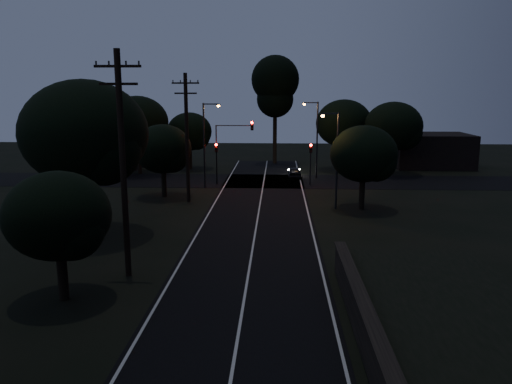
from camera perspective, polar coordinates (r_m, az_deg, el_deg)
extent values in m
cube|color=black|center=(31.74, -0.16, -5.13)|extent=(8.00, 70.00, 0.02)
cube|color=black|center=(51.21, 0.90, 1.27)|extent=(60.00, 8.00, 0.02)
cube|color=beige|center=(31.73, -0.16, -5.10)|extent=(0.12, 70.00, 0.01)
cube|color=beige|center=(32.12, -6.88, -4.98)|extent=(0.12, 70.00, 0.01)
cube|color=beige|center=(31.78, 6.63, -5.16)|extent=(0.12, 70.00, 0.01)
cylinder|color=black|center=(24.80, -14.97, 2.79)|extent=(0.30, 0.30, 11.00)
cube|color=black|center=(24.57, -15.55, 13.69)|extent=(2.20, 0.12, 0.12)
cube|color=black|center=(24.54, -15.44, 11.82)|extent=(1.80, 0.12, 0.12)
cylinder|color=black|center=(41.24, -7.90, 6.04)|extent=(0.30, 0.30, 10.50)
cube|color=black|center=(41.07, -8.07, 12.23)|extent=(2.20, 0.12, 0.12)
cube|color=black|center=(41.06, -8.04, 11.11)|extent=(1.80, 0.12, 0.12)
cylinder|color=black|center=(23.85, -21.23, -8.96)|extent=(0.44, 0.44, 2.13)
ellipsoid|color=black|center=(23.07, -21.72, -2.51)|extent=(4.52, 4.52, 3.84)
sphere|color=black|center=(22.47, -20.26, -3.96)|extent=(2.71, 2.71, 2.71)
cylinder|color=black|center=(33.45, -18.45, -1.70)|extent=(0.44, 0.44, 3.60)
ellipsoid|color=black|center=(32.75, -18.97, 6.36)|extent=(7.77, 7.77, 6.60)
sphere|color=black|center=(31.62, -17.09, 4.90)|extent=(4.66, 4.66, 4.66)
cylinder|color=black|center=(44.25, -10.47, 0.97)|extent=(0.44, 0.44, 2.33)
ellipsoid|color=black|center=(43.81, -10.62, 4.87)|extent=(4.97, 4.97, 4.22)
sphere|color=black|center=(43.20, -9.62, 4.15)|extent=(2.98, 2.98, 2.98)
cylinder|color=black|center=(59.83, -7.53, 3.82)|extent=(0.44, 0.44, 2.45)
ellipsoid|color=black|center=(59.49, -7.61, 6.87)|extent=(5.25, 5.25, 4.46)
sphere|color=black|center=(58.87, -6.80, 6.33)|extent=(3.15, 3.15, 3.15)
cylinder|color=black|center=(57.03, -13.20, 3.63)|extent=(0.44, 0.44, 3.20)
ellipsoid|color=black|center=(56.63, -13.40, 7.77)|extent=(6.74, 6.74, 5.73)
sphere|color=black|center=(55.72, -12.38, 7.06)|extent=(4.04, 4.04, 4.04)
cylinder|color=black|center=(59.35, 9.88, 3.96)|extent=(0.44, 0.44, 3.00)
ellipsoid|color=black|center=(58.98, 10.01, 7.74)|extent=(6.45, 6.45, 5.48)
sphere|color=black|center=(58.54, 11.17, 7.03)|extent=(3.87, 3.87, 3.87)
cylinder|color=black|center=(57.29, 15.22, 3.44)|extent=(0.44, 0.44, 2.94)
ellipsoid|color=black|center=(56.91, 15.43, 7.25)|extent=(6.28, 6.28, 5.34)
sphere|color=black|center=(56.60, 16.62, 6.53)|extent=(3.77, 3.77, 3.77)
cylinder|color=black|center=(39.72, 12.00, -0.21)|extent=(0.44, 0.44, 2.42)
ellipsoid|color=black|center=(39.22, 12.19, 4.29)|extent=(5.14, 5.14, 4.37)
sphere|color=black|center=(38.95, 13.59, 3.42)|extent=(3.09, 3.09, 3.09)
cylinder|color=black|center=(63.61, 2.17, 6.61)|extent=(0.50, 0.50, 7.40)
sphere|color=black|center=(63.40, 2.21, 12.74)|extent=(5.92, 5.92, 5.92)
sphere|color=black|center=(63.39, 2.20, 10.55)|extent=(4.58, 4.58, 4.58)
cube|color=black|center=(64.45, -16.95, 4.84)|extent=(10.00, 8.00, 4.40)
cube|color=black|center=(64.51, 19.32, 4.52)|extent=(9.00, 7.00, 4.00)
cylinder|color=black|center=(49.33, -4.51, 2.71)|extent=(0.12, 0.12, 3.20)
cube|color=black|center=(49.06, -4.55, 5.08)|extent=(0.28, 0.22, 0.90)
sphere|color=#FF0705|center=(48.90, -4.58, 5.41)|extent=(0.22, 0.22, 0.22)
cylinder|color=black|center=(49.06, 6.22, 2.63)|extent=(0.12, 0.12, 3.20)
cube|color=black|center=(48.79, 6.28, 5.01)|extent=(0.28, 0.22, 0.90)
sphere|color=#FF0705|center=(48.63, 6.29, 5.35)|extent=(0.22, 0.22, 0.22)
cylinder|color=black|center=(49.20, -4.53, 3.75)|extent=(0.12, 0.12, 5.00)
cube|color=black|center=(48.56, -0.45, 7.60)|extent=(0.28, 0.22, 0.90)
sphere|color=#FF0705|center=(48.41, -0.46, 7.94)|extent=(0.22, 0.22, 0.22)
cube|color=black|center=(48.68, -2.53, 7.60)|extent=(3.50, 0.08, 0.08)
cylinder|color=black|center=(47.17, -5.95, 5.23)|extent=(0.16, 0.16, 8.00)
cube|color=black|center=(46.82, -5.19, 9.98)|extent=(1.40, 0.10, 0.10)
cube|color=black|center=(46.73, -4.32, 9.93)|extent=(0.35, 0.22, 0.12)
sphere|color=orange|center=(46.73, -4.32, 9.81)|extent=(0.26, 0.26, 0.26)
cylinder|color=black|center=(52.78, 6.99, 5.86)|extent=(0.16, 0.16, 8.00)
cube|color=black|center=(52.50, 6.32, 10.11)|extent=(1.40, 0.10, 0.10)
cube|color=black|center=(52.46, 5.55, 10.07)|extent=(0.35, 0.22, 0.12)
sphere|color=orange|center=(52.47, 5.54, 9.96)|extent=(0.26, 0.26, 0.26)
cylinder|color=black|center=(39.02, 9.25, 3.47)|extent=(0.16, 0.16, 7.50)
cube|color=black|center=(38.62, 8.53, 8.86)|extent=(1.20, 0.10, 0.10)
cube|color=black|center=(38.57, 7.64, 8.80)|extent=(0.35, 0.22, 0.12)
sphere|color=orange|center=(38.57, 7.63, 8.65)|extent=(0.26, 0.26, 0.26)
imported|color=black|center=(53.18, 4.42, 2.25)|extent=(1.40, 3.46, 1.18)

